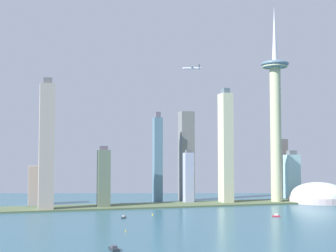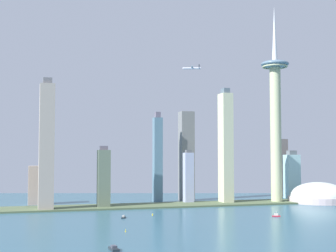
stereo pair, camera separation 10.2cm
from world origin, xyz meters
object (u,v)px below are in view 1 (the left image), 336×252
Objects in this scene: skyscraper_8 at (104,178)px; boat_1 at (124,217)px; stadium_dome at (319,197)px; skyscraper_2 at (292,176)px; channel_buoy_1 at (126,230)px; skyscraper_5 at (158,159)px; airplane at (192,68)px; skyscraper_0 at (186,156)px; channel_buoy_0 at (153,214)px; skyscraper_1 at (35,185)px; skyscraper_6 at (226,147)px; boat_2 at (114,249)px; skyscraper_7 at (281,168)px; skyscraper_4 at (188,177)px; observation_tower at (275,107)px; boat_6 at (276,215)px; skyscraper_3 at (47,146)px.

skyscraper_8 is 7.06× the size of boat_1.
skyscraper_2 is (0.72, 83.91, 31.85)m from stadium_dome.
skyscraper_5 is at bearing 68.72° from channel_buoy_1.
skyscraper_0 is at bearing -78.95° from airplane.
channel_buoy_1 is at bearing -116.03° from channel_buoy_0.
boat_1 is (-92.89, -180.58, -70.56)m from skyscraper_5.
skyscraper_5 is (194.13, -23.20, 41.37)m from skyscraper_1.
stadium_dome is 175.90m from skyscraper_6.
boat_2 is 5.25× the size of channel_buoy_1.
skyscraper_7 is (255.28, 47.89, -17.63)m from skyscraper_5.
skyscraper_7 is 3.63× the size of airplane.
skyscraper_7 is 274.34m from airplane.
boat_1 is at bearing -126.84° from skyscraper_0.
skyscraper_2 is at bearing 10.88° from skyscraper_8.
skyscraper_4 is 304.67m from channel_buoy_1.
skyscraper_7 is (-0.33, 39.04, 13.38)m from skyscraper_2.
channel_buoy_0 is (-95.19, -134.31, -40.26)m from skyscraper_4.
boat_2 is at bearing 80.18° from airplane.
boat_2 is (53.40, -403.34, -28.94)m from skyscraper_1.
skyscraper_4 is at bearing -105.00° from skyscraper_0.
skyscraper_0 is 61.08m from skyscraper_4.
skyscraper_0 is at bearing 148.19° from observation_tower.
channel_buoy_0 is at bearing -52.66° from skyscraper_1.
boat_1 is (-136.59, -151.13, -40.51)m from skyscraper_4.
boat_6 is at bearing -21.31° from channel_buoy_0.
boat_1 is (101.24, -203.78, -29.18)m from skyscraper_1.
skyscraper_5 is 0.80× the size of skyscraper_6.
boat_6 is (-6.25, -173.35, -89.19)m from skyscraper_6.
boat_2 is 284.62m from boat_6.
boat_1 is (-194.40, -132.92, -89.33)m from skyscraper_6.
stadium_dome is 1.14× the size of skyscraper_4.
channel_buoy_1 is at bearing -142.61° from observation_tower.
boat_2 is (-396.34, -388.99, -39.31)m from skyscraper_2.
skyscraper_2 is 8.16× the size of boat_6.
skyscraper_6 is 6.26× the size of airplane.
stadium_dome is at bearing -90.49° from skyscraper_2.
boat_2 is at bearing -110.32° from skyscraper_5.
skyscraper_2 is 0.58× the size of skyscraper_5.
channel_buoy_0 is (41.40, 16.82, 0.24)m from boat_1.
skyscraper_1 is 0.56× the size of skyscraper_7.
skyscraper_4 is at bearing 156.60° from boat_1.
skyscraper_0 reaches higher than stadium_dome.
skyscraper_3 is 183.39m from channel_buoy_0.
skyscraper_6 is 11.85× the size of boat_2.
skyscraper_3 is 96.17m from skyscraper_8.
skyscraper_7 is at bearing 141.98° from boat_1.
skyscraper_6 is 1.72× the size of skyscraper_7.
skyscraper_7 is at bearing 89.82° from stadium_dome.
skyscraper_7 is at bearing 31.86° from skyscraper_6.
skyscraper_3 reaches higher than channel_buoy_0.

